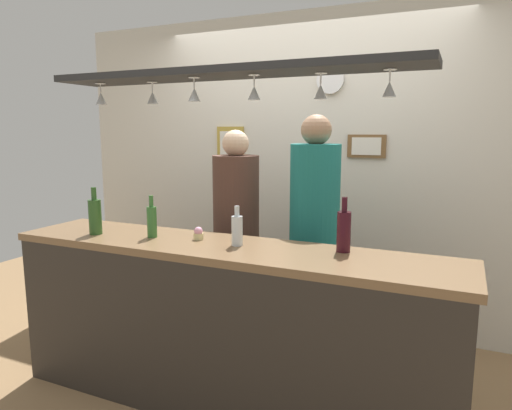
{
  "coord_description": "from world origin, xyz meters",
  "views": [
    {
      "loc": [
        1.23,
        -2.6,
        1.64
      ],
      "look_at": [
        0.0,
        0.1,
        1.16
      ],
      "focal_mm": 32.12,
      "sensor_mm": 36.0,
      "label": 1
    }
  ],
  "objects_px": {
    "person_middle_brown_shirt": "(236,219)",
    "bottle_soda_clear": "(237,230)",
    "bottle_beer_green_import": "(152,221)",
    "bottle_champagne_green": "(95,216)",
    "bottle_wine_dark_red": "(344,230)",
    "wall_clock": "(330,80)",
    "picture_frame_caricature": "(230,146)",
    "picture_frame_lower_pair": "(366,146)",
    "person_right_teal_shirt": "(314,217)",
    "cupcake": "(198,234)"
  },
  "relations": [
    {
      "from": "bottle_champagne_green",
      "to": "picture_frame_lower_pair",
      "type": "bearing_deg",
      "value": 46.76
    },
    {
      "from": "person_middle_brown_shirt",
      "to": "cupcake",
      "type": "xyz_separation_m",
      "value": [
        0.08,
        -0.66,
        0.03
      ]
    },
    {
      "from": "person_right_teal_shirt",
      "to": "bottle_wine_dark_red",
      "type": "height_order",
      "value": "person_right_teal_shirt"
    },
    {
      "from": "cupcake",
      "to": "picture_frame_caricature",
      "type": "xyz_separation_m",
      "value": [
        -0.48,
        1.35,
        0.48
      ]
    },
    {
      "from": "cupcake",
      "to": "wall_clock",
      "type": "distance_m",
      "value": 1.73
    },
    {
      "from": "person_middle_brown_shirt",
      "to": "person_right_teal_shirt",
      "type": "xyz_separation_m",
      "value": [
        0.6,
        -0.0,
        0.07
      ]
    },
    {
      "from": "bottle_wine_dark_red",
      "to": "person_middle_brown_shirt",
      "type": "bearing_deg",
      "value": 148.77
    },
    {
      "from": "bottle_champagne_green",
      "to": "cupcake",
      "type": "height_order",
      "value": "bottle_champagne_green"
    },
    {
      "from": "bottle_beer_green_import",
      "to": "picture_frame_lower_pair",
      "type": "distance_m",
      "value": 1.79
    },
    {
      "from": "person_right_teal_shirt",
      "to": "bottle_champagne_green",
      "type": "xyz_separation_m",
      "value": [
        -1.2,
        -0.8,
        0.05
      ]
    },
    {
      "from": "person_middle_brown_shirt",
      "to": "bottle_champagne_green",
      "type": "xyz_separation_m",
      "value": [
        -0.6,
        -0.8,
        0.12
      ]
    },
    {
      "from": "person_right_teal_shirt",
      "to": "wall_clock",
      "type": "distance_m",
      "value": 1.2
    },
    {
      "from": "bottle_beer_green_import",
      "to": "picture_frame_lower_pair",
      "type": "xyz_separation_m",
      "value": [
        1.02,
        1.41,
        0.43
      ]
    },
    {
      "from": "person_middle_brown_shirt",
      "to": "bottle_champagne_green",
      "type": "distance_m",
      "value": 1.0
    },
    {
      "from": "picture_frame_caricature",
      "to": "picture_frame_lower_pair",
      "type": "distance_m",
      "value": 1.21
    },
    {
      "from": "cupcake",
      "to": "picture_frame_lower_pair",
      "type": "bearing_deg",
      "value": 61.73
    },
    {
      "from": "person_middle_brown_shirt",
      "to": "bottle_wine_dark_red",
      "type": "bearing_deg",
      "value": -31.23
    },
    {
      "from": "picture_frame_lower_pair",
      "to": "bottle_beer_green_import",
      "type": "bearing_deg",
      "value": -125.8
    },
    {
      "from": "person_right_teal_shirt",
      "to": "bottle_wine_dark_red",
      "type": "xyz_separation_m",
      "value": [
        0.34,
        -0.57,
        0.05
      ]
    },
    {
      "from": "bottle_beer_green_import",
      "to": "bottle_soda_clear",
      "type": "xyz_separation_m",
      "value": [
        0.57,
        0.03,
        -0.01
      ]
    },
    {
      "from": "person_right_teal_shirt",
      "to": "picture_frame_caricature",
      "type": "bearing_deg",
      "value": 145.53
    },
    {
      "from": "person_middle_brown_shirt",
      "to": "bottle_soda_clear",
      "type": "distance_m",
      "value": 0.78
    },
    {
      "from": "person_right_teal_shirt",
      "to": "bottle_soda_clear",
      "type": "bearing_deg",
      "value": -109.65
    },
    {
      "from": "picture_frame_caricature",
      "to": "picture_frame_lower_pair",
      "type": "xyz_separation_m",
      "value": [
        1.21,
        0.0,
        0.01
      ]
    },
    {
      "from": "cupcake",
      "to": "person_middle_brown_shirt",
      "type": "bearing_deg",
      "value": 96.84
    },
    {
      "from": "picture_frame_caricature",
      "to": "picture_frame_lower_pair",
      "type": "relative_size",
      "value": 1.13
    },
    {
      "from": "person_middle_brown_shirt",
      "to": "person_right_teal_shirt",
      "type": "height_order",
      "value": "person_right_teal_shirt"
    },
    {
      "from": "picture_frame_lower_pair",
      "to": "wall_clock",
      "type": "height_order",
      "value": "wall_clock"
    },
    {
      "from": "bottle_soda_clear",
      "to": "cupcake",
      "type": "relative_size",
      "value": 2.95
    },
    {
      "from": "person_middle_brown_shirt",
      "to": "bottle_beer_green_import",
      "type": "distance_m",
      "value": 0.76
    },
    {
      "from": "bottle_soda_clear",
      "to": "bottle_wine_dark_red",
      "type": "bearing_deg",
      "value": 11.29
    },
    {
      "from": "bottle_beer_green_import",
      "to": "bottle_champagne_green",
      "type": "bearing_deg",
      "value": -168.63
    },
    {
      "from": "bottle_beer_green_import",
      "to": "bottle_soda_clear",
      "type": "distance_m",
      "value": 0.57
    },
    {
      "from": "person_right_teal_shirt",
      "to": "cupcake",
      "type": "relative_size",
      "value": 22.4
    },
    {
      "from": "picture_frame_caricature",
      "to": "person_right_teal_shirt",
      "type": "bearing_deg",
      "value": -34.47
    },
    {
      "from": "bottle_beer_green_import",
      "to": "bottle_champagne_green",
      "type": "xyz_separation_m",
      "value": [
        -0.38,
        -0.08,
        0.01
      ]
    },
    {
      "from": "bottle_soda_clear",
      "to": "picture_frame_caricature",
      "type": "relative_size",
      "value": 0.68
    },
    {
      "from": "wall_clock",
      "to": "person_right_teal_shirt",
      "type": "bearing_deg",
      "value": -81.52
    },
    {
      "from": "person_middle_brown_shirt",
      "to": "cupcake",
      "type": "relative_size",
      "value": 21.1
    },
    {
      "from": "bottle_wine_dark_red",
      "to": "cupcake",
      "type": "distance_m",
      "value": 0.87
    },
    {
      "from": "cupcake",
      "to": "wall_clock",
      "type": "relative_size",
      "value": 0.35
    },
    {
      "from": "bottle_soda_clear",
      "to": "picture_frame_caricature",
      "type": "distance_m",
      "value": 1.63
    },
    {
      "from": "bottle_champagne_green",
      "to": "wall_clock",
      "type": "xyz_separation_m",
      "value": [
        1.1,
        1.48,
        0.93
      ]
    },
    {
      "from": "bottle_beer_green_import",
      "to": "person_right_teal_shirt",
      "type": "bearing_deg",
      "value": 41.48
    },
    {
      "from": "bottle_champagne_green",
      "to": "bottle_soda_clear",
      "type": "distance_m",
      "value": 0.96
    },
    {
      "from": "bottle_champagne_green",
      "to": "wall_clock",
      "type": "height_order",
      "value": "wall_clock"
    },
    {
      "from": "person_middle_brown_shirt",
      "to": "bottle_soda_clear",
      "type": "bearing_deg",
      "value": -62.68
    },
    {
      "from": "person_right_teal_shirt",
      "to": "cupcake",
      "type": "bearing_deg",
      "value": -128.49
    },
    {
      "from": "bottle_soda_clear",
      "to": "picture_frame_caricature",
      "type": "height_order",
      "value": "picture_frame_caricature"
    },
    {
      "from": "person_middle_brown_shirt",
      "to": "wall_clock",
      "type": "bearing_deg",
      "value": 53.83
    }
  ]
}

